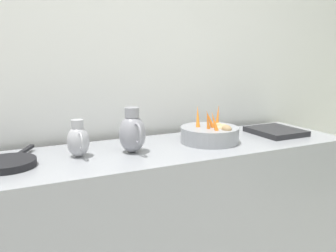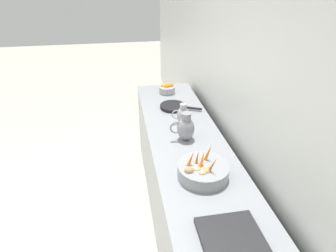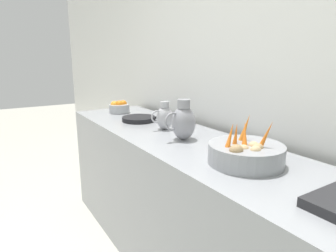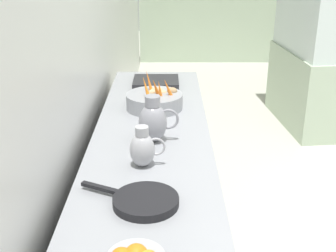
{
  "view_description": "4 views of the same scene",
  "coord_description": "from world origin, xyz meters",
  "px_view_note": "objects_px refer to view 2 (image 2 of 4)",
  "views": [
    {
      "loc": [
        0.25,
        -0.84,
        1.45
      ],
      "look_at": [
        -1.39,
        -0.06,
        1.08
      ],
      "focal_mm": 36.58,
      "sensor_mm": 36.0,
      "label": 1
    },
    {
      "loc": [
        -0.99,
        1.81,
        2.22
      ],
      "look_at": [
        -1.37,
        -0.35,
        1.0
      ],
      "focal_mm": 30.26,
      "sensor_mm": 36.0,
      "label": 2
    },
    {
      "loc": [
        -0.48,
        1.21,
        1.43
      ],
      "look_at": [
        -1.39,
        -0.23,
        1.02
      ],
      "focal_mm": 30.98,
      "sensor_mm": 36.0,
      "label": 3
    },
    {
      "loc": [
        -1.42,
        -2.43,
        1.91
      ],
      "look_at": [
        -1.43,
        -0.28,
        1.03
      ],
      "focal_mm": 48.01,
      "sensor_mm": 36.0,
      "label": 4
    }
  ],
  "objects_px": {
    "metal_pitcher_tall": "(186,128)",
    "skillet_on_counter": "(173,106)",
    "vegetable_colander": "(203,171)",
    "orange_bowl": "(167,89)",
    "metal_pitcher_short": "(183,115)"
  },
  "relations": [
    {
      "from": "vegetable_colander",
      "to": "metal_pitcher_tall",
      "type": "xyz_separation_m",
      "value": [
        0.01,
        -0.51,
        0.06
      ]
    },
    {
      "from": "metal_pitcher_short",
      "to": "skillet_on_counter",
      "type": "height_order",
      "value": "metal_pitcher_short"
    },
    {
      "from": "skillet_on_counter",
      "to": "metal_pitcher_short",
      "type": "bearing_deg",
      "value": 93.98
    },
    {
      "from": "orange_bowl",
      "to": "skillet_on_counter",
      "type": "height_order",
      "value": "orange_bowl"
    },
    {
      "from": "vegetable_colander",
      "to": "skillet_on_counter",
      "type": "height_order",
      "value": "vegetable_colander"
    },
    {
      "from": "vegetable_colander",
      "to": "metal_pitcher_short",
      "type": "bearing_deg",
      "value": -92.42
    },
    {
      "from": "orange_bowl",
      "to": "metal_pitcher_short",
      "type": "bearing_deg",
      "value": 91.3
    },
    {
      "from": "orange_bowl",
      "to": "vegetable_colander",
      "type": "bearing_deg",
      "value": 89.4
    },
    {
      "from": "metal_pitcher_tall",
      "to": "skillet_on_counter",
      "type": "height_order",
      "value": "metal_pitcher_tall"
    },
    {
      "from": "orange_bowl",
      "to": "metal_pitcher_tall",
      "type": "distance_m",
      "value": 1.06
    },
    {
      "from": "orange_bowl",
      "to": "metal_pitcher_short",
      "type": "relative_size",
      "value": 0.94
    },
    {
      "from": "skillet_on_counter",
      "to": "orange_bowl",
      "type": "bearing_deg",
      "value": -90.88
    },
    {
      "from": "orange_bowl",
      "to": "skillet_on_counter",
      "type": "relative_size",
      "value": 0.45
    },
    {
      "from": "metal_pitcher_tall",
      "to": "skillet_on_counter",
      "type": "xyz_separation_m",
      "value": [
        -0.02,
        -0.64,
        -0.1
      ]
    },
    {
      "from": "vegetable_colander",
      "to": "metal_pitcher_short",
      "type": "relative_size",
      "value": 1.8
    }
  ]
}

